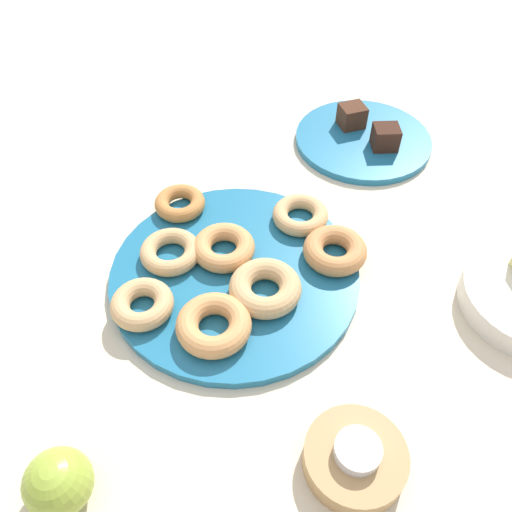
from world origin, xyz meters
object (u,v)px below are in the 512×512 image
at_px(donut_6, 170,252).
at_px(donut_7, 142,304).
at_px(cake_plate, 363,140).
at_px(candle_holder, 355,459).
at_px(donut_3, 300,215).
at_px(apple, 58,483).
at_px(donut_1, 180,203).
at_px(donut_4, 224,248).
at_px(donut_plate, 235,274).
at_px(brownie_far, 385,137).
at_px(brownie_near, 352,116).
at_px(donut_2, 214,325).
at_px(tealight, 358,451).
at_px(donut_0, 335,250).
at_px(donut_5, 265,288).

xyz_separation_m(donut_6, donut_7, (0.09, -0.03, 0.00)).
xyz_separation_m(cake_plate, candle_holder, (0.58, -0.10, 0.01)).
bearing_deg(donut_3, apple, -35.28).
relative_size(donut_1, donut_4, 0.87).
bearing_deg(donut_plate, donut_1, -146.91).
distance_m(brownie_far, candle_holder, 0.56).
distance_m(donut_6, brownie_near, 0.44).
distance_m(cake_plate, brownie_far, 0.05).
relative_size(donut_3, brownie_near, 1.94).
distance_m(donut_2, donut_3, 0.23).
bearing_deg(brownie_near, tealight, -7.99).
distance_m(donut_0, cake_plate, 0.30).
relative_size(donut_2, donut_3, 1.13).
bearing_deg(donut_5, candle_holder, 21.34).
height_order(donut_1, donut_2, donut_2).
relative_size(donut_1, donut_5, 0.81).
xyz_separation_m(candle_holder, apple, (0.02, -0.30, 0.02)).
xyz_separation_m(brownie_far, tealight, (0.55, -0.14, 0.00)).
bearing_deg(donut_1, donut_5, 35.91).
bearing_deg(brownie_near, cake_plate, 26.57).
xyz_separation_m(donut_3, tealight, (0.36, 0.03, 0.01)).
xyz_separation_m(donut_3, donut_6, (0.07, -0.19, 0.00)).
bearing_deg(donut_7, donut_5, 97.41).
height_order(donut_5, candle_holder, donut_5).
bearing_deg(cake_plate, brownie_near, -153.43).
relative_size(donut_4, donut_7, 1.08).
xyz_separation_m(donut_5, donut_6, (-0.07, -0.13, -0.00)).
bearing_deg(donut_plate, donut_0, 98.75).
height_order(cake_plate, brownie_far, brownie_far).
bearing_deg(donut_4, donut_1, -144.52).
bearing_deg(donut_2, donut_5, 130.42).
bearing_deg(donut_3, brownie_far, 138.32).
bearing_deg(donut_4, brownie_far, 131.84).
bearing_deg(donut_6, donut_0, 88.57).
xyz_separation_m(donut_3, donut_5, (0.14, -0.06, 0.00)).
bearing_deg(donut_3, candle_holder, 4.46).
distance_m(brownie_near, brownie_far, 0.08).
xyz_separation_m(donut_7, tealight, (0.20, 0.25, 0.01)).
bearing_deg(candle_holder, donut_4, -154.40).
relative_size(cake_plate, tealight, 4.90).
bearing_deg(brownie_far, donut_6, -54.35).
bearing_deg(candle_holder, donut_5, -158.66).
bearing_deg(donut_3, donut_1, -99.81).
xyz_separation_m(donut_5, brownie_near, (-0.39, 0.17, 0.00)).
height_order(donut_1, donut_6, same).
relative_size(donut_5, brownie_near, 2.22).
bearing_deg(donut_4, donut_2, -4.55).
bearing_deg(donut_6, donut_7, -17.35).
distance_m(donut_6, cake_plate, 0.43).
bearing_deg(donut_4, donut_5, 36.45).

